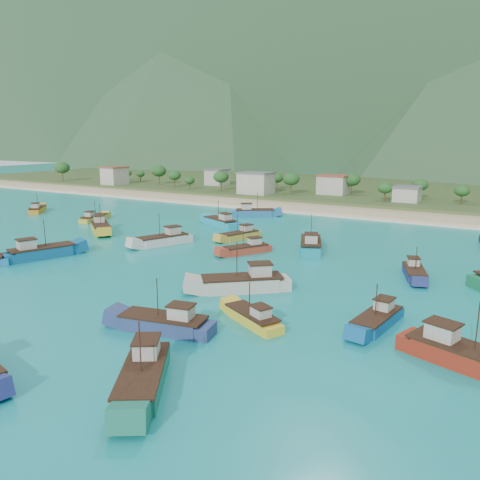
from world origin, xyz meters
The scene contains 24 objects.
ground centered at (0.00, 0.00, 0.00)m, with size 600.00×600.00×0.00m, color #0B8171.
beach centered at (0.00, 79.00, 0.00)m, with size 400.00×18.00×1.20m, color beige.
land centered at (0.00, 140.00, 0.00)m, with size 400.00×110.00×2.40m, color #385123.
surf_line centered at (0.00, 69.50, 0.00)m, with size 400.00×2.50×0.08m, color white.
mountains centered at (-18.31, 403.81, 106.83)m, with size 1520.00×440.00×260.00m.
village centered at (9.45, 102.50, 4.78)m, with size 225.00×30.03×7.26m.
vegetation centered at (-17.82, 101.83, 5.19)m, with size 276.66×25.77×9.09m.
boat_1 centered at (-12.37, 58.67, 0.86)m, with size 11.69×9.27×6.91m.
boat_2 centered at (-22.42, -1.79, 0.95)m, with size 7.53×12.99×7.37m.
boat_3 centered at (18.32, 1.23, 0.98)m, with size 12.17×11.15×7.55m.
boat_5 centered at (18.08, -15.62, 0.79)m, with size 11.44×5.56×6.50m.
boat_6 centered at (38.02, -1.92, 0.64)m, with size 4.03×9.89×5.68m.
boat_7 centered at (-0.07, 30.69, 0.66)m, with size 5.72×10.24×5.81m.
boat_9 centered at (47.57, -7.34, 0.90)m, with size 12.52×7.07×7.10m.
boat_14 centered at (37.67, 20.66, 0.59)m, with size 5.48×9.50×5.39m.
boat_18 centered at (-44.18, 30.07, 0.62)m, with size 5.01×9.84×5.58m.
boat_19 centered at (7.51, 20.51, 0.64)m, with size 7.15×9.74×5.66m.
boat_20 centered at (-69.86, 31.87, 0.67)m, with size 8.75×9.39×5.86m.
boat_22 centered at (-31.70, 20.82, 0.87)m, with size 11.53×9.77×6.95m.
boat_24 centered at (25.37, -8.65, 0.56)m, with size 9.12×6.39×5.26m.
boat_25 centered at (-12.04, 41.23, 0.83)m, with size 11.82×7.69×6.75m.
boat_28 centered at (-10.57, 18.13, 0.86)m, with size 7.40×12.10×6.88m.
boat_30 centered at (24.20, -25.82, 0.84)m, with size 9.06×11.45×6.76m.
boat_31 centered at (17.01, 28.74, 0.94)m, with size 8.21×12.87×7.34m.
Camera 1 is at (50.53, -53.27, 21.14)m, focal length 35.00 mm.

